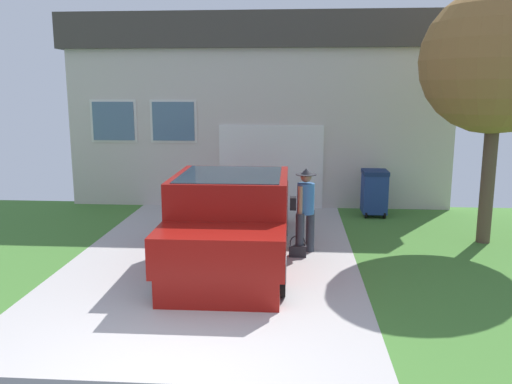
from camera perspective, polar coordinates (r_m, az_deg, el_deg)
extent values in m
cube|color=#B2ADAA|center=(10.14, -4.29, -6.87)|extent=(5.20, 9.00, 0.06)
cube|color=maroon|center=(10.10, -2.25, -5.50)|extent=(1.84, 5.36, 0.42)
cube|color=maroon|center=(9.31, -2.68, -1.76)|extent=(1.97, 2.11, 1.20)
cube|color=#1E2833|center=(9.24, -2.70, 0.41)|extent=(1.74, 1.94, 0.51)
cube|color=maroon|center=(7.90, -3.94, -6.34)|extent=(1.97, 1.03, 0.62)
cube|color=black|center=(11.54, -1.45, -2.15)|extent=(1.97, 2.24, 0.06)
cube|color=maroon|center=(11.44, 3.29, -1.07)|extent=(0.07, 2.23, 0.53)
cube|color=maroon|center=(11.61, -6.13, -0.93)|extent=(0.07, 2.23, 0.53)
cube|color=maroon|center=(12.55, -1.00, 0.03)|extent=(1.96, 0.07, 0.53)
cube|color=black|center=(8.48, 4.01, -1.22)|extent=(0.10, 0.18, 0.20)
cylinder|color=black|center=(8.08, 2.29, -8.37)|extent=(0.27, 0.80, 0.80)
cylinder|color=#9E9EA3|center=(8.08, 2.29, -8.37)|extent=(0.28, 0.44, 0.44)
cylinder|color=black|center=(8.29, -9.65, -8.00)|extent=(0.27, 0.80, 0.80)
cylinder|color=#9E9EA3|center=(8.29, -9.65, -8.00)|extent=(0.28, 0.44, 0.44)
cylinder|color=black|center=(11.29, 2.75, -2.72)|extent=(0.27, 0.80, 0.80)
cylinder|color=#9E9EA3|center=(11.29, 2.75, -2.72)|extent=(0.28, 0.44, 0.44)
cylinder|color=black|center=(11.44, -5.80, -2.58)|extent=(0.27, 0.80, 0.80)
cylinder|color=#9E9EA3|center=(11.44, -5.80, -2.58)|extent=(0.28, 0.44, 0.44)
cylinder|color=#333842|center=(10.24, 5.86, -4.18)|extent=(0.16, 0.16, 0.81)
cylinder|color=#333842|center=(9.94, 4.75, -4.63)|extent=(0.16, 0.16, 0.81)
cylinder|color=#3870B2|center=(9.93, 5.38, -0.71)|extent=(0.32, 0.32, 0.58)
cylinder|color=tan|center=(10.09, 5.96, -0.64)|extent=(0.09, 0.09, 0.56)
cylinder|color=tan|center=(9.78, 4.79, -1.00)|extent=(0.09, 0.09, 0.56)
sphere|color=tan|center=(9.86, 5.43, 1.63)|extent=(0.21, 0.21, 0.21)
cylinder|color=#232328|center=(9.85, 5.43, 1.90)|extent=(0.39, 0.39, 0.01)
cone|color=#232328|center=(9.84, 5.44, 2.23)|extent=(0.22, 0.22, 0.11)
cube|color=#232328|center=(9.98, 4.50, -6.35)|extent=(0.32, 0.16, 0.21)
torus|color=#232328|center=(9.94, 4.52, -5.49)|extent=(0.29, 0.02, 0.29)
cube|color=beige|center=(17.16, 0.96, 7.59)|extent=(10.02, 6.80, 4.10)
cube|color=#423D38|center=(17.19, 0.99, 15.95)|extent=(10.43, 7.07, 0.90)
cube|color=white|center=(13.83, 1.62, 2.73)|extent=(2.71, 0.06, 2.17)
cube|color=slate|center=(14.06, -8.90, 7.54)|extent=(1.10, 0.05, 1.00)
cube|color=silver|center=(14.07, -8.88, 7.54)|extent=(1.23, 0.02, 1.12)
cube|color=slate|center=(14.50, -15.12, 7.40)|extent=(1.10, 0.05, 1.00)
cube|color=silver|center=(14.52, -15.10, 7.40)|extent=(1.23, 0.02, 1.12)
cylinder|color=brown|center=(11.59, 23.70, 0.95)|extent=(0.27, 0.27, 2.48)
sphere|color=olive|center=(11.49, 25.28, 10.70)|extent=(1.97, 1.97, 1.97)
sphere|color=olive|center=(11.43, 25.22, 11.45)|extent=(1.83, 1.83, 1.83)
sphere|color=olive|center=(11.43, 24.24, 12.76)|extent=(2.80, 2.80, 2.80)
cube|color=navy|center=(13.31, 12.63, -0.14)|extent=(0.58, 0.68, 0.95)
cube|color=navy|center=(13.22, 12.72, 2.09)|extent=(0.60, 0.71, 0.10)
cylinder|color=black|center=(13.11, 11.76, -2.39)|extent=(0.05, 0.18, 0.18)
cylinder|color=black|center=(13.18, 13.66, -2.41)|extent=(0.05, 0.18, 0.18)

